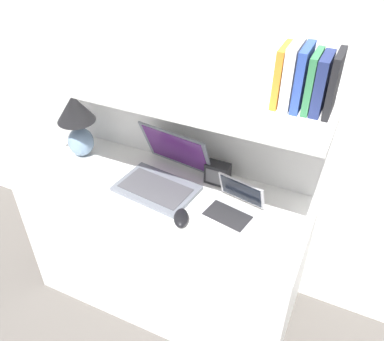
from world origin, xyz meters
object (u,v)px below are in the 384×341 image
at_px(router_box, 218,173).
at_px(book_blue, 303,78).
at_px(laptop_small, 232,209).
at_px(book_green, 313,82).
at_px(table_lamp, 77,120).
at_px(book_white, 292,75).
at_px(book_navy, 322,84).
at_px(computer_mouse, 181,218).
at_px(book_orange, 281,75).
at_px(book_black, 334,84).
at_px(laptop_large, 163,175).

height_order(router_box, book_blue, book_blue).
relative_size(laptop_small, router_box, 2.19).
height_order(book_green, book_blue, book_blue).
xyz_separation_m(table_lamp, book_white, (1.05, -0.04, 0.46)).
bearing_deg(table_lamp, book_green, -1.97).
height_order(book_navy, book_green, book_green).
distance_m(computer_mouse, book_white, 0.76).
distance_m(router_box, book_green, 0.72).
relative_size(router_box, book_orange, 0.55).
distance_m(computer_mouse, book_black, 0.83).
height_order(table_lamp, laptop_large, table_lamp).
distance_m(table_lamp, book_navy, 1.24).
xyz_separation_m(laptop_large, book_orange, (0.50, 0.00, 0.60)).
height_order(computer_mouse, book_navy, book_navy).
bearing_deg(book_green, table_lamp, 178.03).
xyz_separation_m(table_lamp, computer_mouse, (0.71, -0.24, -0.19)).
xyz_separation_m(book_green, book_blue, (-0.04, 0.00, 0.01)).
distance_m(book_green, book_blue, 0.04).
distance_m(laptop_small, router_box, 0.24).
bearing_deg(book_navy, laptop_large, -179.75).
bearing_deg(router_box, book_navy, -16.29).
bearing_deg(book_blue, router_box, 160.66).
bearing_deg(book_orange, table_lamp, 177.82).
bearing_deg(book_white, book_navy, 0.00).
relative_size(computer_mouse, book_green, 0.62).
relative_size(computer_mouse, book_navy, 0.64).
relative_size(table_lamp, laptop_large, 0.84).
height_order(table_lamp, computer_mouse, table_lamp).
distance_m(book_green, book_white, 0.07).
height_order(laptop_small, book_navy, book_navy).
bearing_deg(book_orange, book_blue, 0.00).
relative_size(table_lamp, book_orange, 1.62).
bearing_deg(book_navy, laptop_small, -165.57).
bearing_deg(table_lamp, book_orange, -2.18).
distance_m(laptop_large, book_green, 0.85).
bearing_deg(table_lamp, book_black, -1.85).
distance_m(book_black, book_green, 0.07).
bearing_deg(book_navy, table_lamp, 178.09).
relative_size(computer_mouse, book_black, 0.59).
distance_m(laptop_small, book_green, 0.66).
xyz_separation_m(laptop_large, laptop_small, (0.38, -0.06, -0.02)).
bearing_deg(laptop_small, book_white, 23.23).
distance_m(laptop_small, computer_mouse, 0.23).
relative_size(laptop_large, book_blue, 1.85).
bearing_deg(book_black, book_white, 180.00).
xyz_separation_m(book_navy, book_white, (-0.11, 0.00, 0.01)).
bearing_deg(table_lamp, laptop_large, -4.58).
relative_size(book_green, book_blue, 0.93).
bearing_deg(book_navy, computer_mouse, -155.56).
bearing_deg(book_navy, book_green, 180.00).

